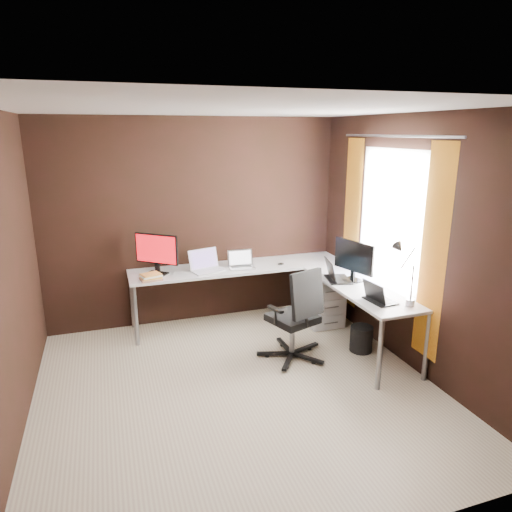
{
  "coord_description": "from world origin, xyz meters",
  "views": [
    {
      "loc": [
        -1.04,
        -3.63,
        2.33
      ],
      "look_at": [
        0.5,
        0.95,
        1.0
      ],
      "focal_mm": 32.0,
      "sensor_mm": 36.0,
      "label": 1
    }
  ],
  "objects_px": {
    "laptop_white": "(206,266)",
    "office_chair": "(295,332)",
    "laptop_black_big": "(335,276)",
    "book_stack": "(151,277)",
    "monitor_right": "(354,258)",
    "laptop_silver": "(241,264)",
    "desk_lamp": "(403,265)",
    "drawer_pedestal": "(322,300)",
    "monitor_left": "(156,252)",
    "wastebasket": "(361,339)",
    "laptop_black_small": "(378,297)"
  },
  "relations": [
    {
      "from": "laptop_white",
      "to": "desk_lamp",
      "type": "bearing_deg",
      "value": -63.14
    },
    {
      "from": "monitor_right",
      "to": "desk_lamp",
      "type": "relative_size",
      "value": 0.87
    },
    {
      "from": "monitor_left",
      "to": "monitor_right",
      "type": "distance_m",
      "value": 2.22
    },
    {
      "from": "desk_lamp",
      "to": "office_chair",
      "type": "relative_size",
      "value": 0.61
    },
    {
      "from": "laptop_silver",
      "to": "desk_lamp",
      "type": "relative_size",
      "value": 0.52
    },
    {
      "from": "laptop_silver",
      "to": "laptop_black_big",
      "type": "xyz_separation_m",
      "value": [
        0.85,
        -0.8,
        0.0
      ]
    },
    {
      "from": "drawer_pedestal",
      "to": "monitor_right",
      "type": "height_order",
      "value": "monitor_right"
    },
    {
      "from": "book_stack",
      "to": "desk_lamp",
      "type": "height_order",
      "value": "desk_lamp"
    },
    {
      "from": "laptop_black_small",
      "to": "book_stack",
      "type": "bearing_deg",
      "value": 50.21
    },
    {
      "from": "monitor_left",
      "to": "office_chair",
      "type": "height_order",
      "value": "monitor_left"
    },
    {
      "from": "desk_lamp",
      "to": "wastebasket",
      "type": "height_order",
      "value": "desk_lamp"
    },
    {
      "from": "laptop_white",
      "to": "wastebasket",
      "type": "relative_size",
      "value": 1.51
    },
    {
      "from": "laptop_black_big",
      "to": "book_stack",
      "type": "bearing_deg",
      "value": 84.59
    },
    {
      "from": "wastebasket",
      "to": "laptop_white",
      "type": "bearing_deg",
      "value": 141.77
    },
    {
      "from": "desk_lamp",
      "to": "office_chair",
      "type": "height_order",
      "value": "desk_lamp"
    },
    {
      "from": "desk_lamp",
      "to": "office_chair",
      "type": "distance_m",
      "value": 1.31
    },
    {
      "from": "monitor_right",
      "to": "laptop_white",
      "type": "relative_size",
      "value": 1.25
    },
    {
      "from": "monitor_right",
      "to": "wastebasket",
      "type": "relative_size",
      "value": 1.89
    },
    {
      "from": "monitor_left",
      "to": "laptop_black_small",
      "type": "distance_m",
      "value": 2.5
    },
    {
      "from": "monitor_left",
      "to": "laptop_silver",
      "type": "height_order",
      "value": "monitor_left"
    },
    {
      "from": "monitor_left",
      "to": "monitor_right",
      "type": "bearing_deg",
      "value": 14.4
    },
    {
      "from": "desk_lamp",
      "to": "monitor_left",
      "type": "bearing_deg",
      "value": 132.64
    },
    {
      "from": "laptop_white",
      "to": "laptop_silver",
      "type": "bearing_deg",
      "value": -17.81
    },
    {
      "from": "wastebasket",
      "to": "book_stack",
      "type": "bearing_deg",
      "value": 155.01
    },
    {
      "from": "drawer_pedestal",
      "to": "monitor_left",
      "type": "distance_m",
      "value": 2.09
    },
    {
      "from": "wastebasket",
      "to": "laptop_black_small",
      "type": "bearing_deg",
      "value": -104.23
    },
    {
      "from": "office_chair",
      "to": "laptop_white",
      "type": "bearing_deg",
      "value": 104.13
    },
    {
      "from": "book_stack",
      "to": "desk_lamp",
      "type": "distance_m",
      "value": 2.67
    },
    {
      "from": "laptop_silver",
      "to": "desk_lamp",
      "type": "bearing_deg",
      "value": -52.47
    },
    {
      "from": "monitor_right",
      "to": "laptop_silver",
      "type": "height_order",
      "value": "monitor_right"
    },
    {
      "from": "monitor_right",
      "to": "laptop_black_small",
      "type": "bearing_deg",
      "value": 154.39
    },
    {
      "from": "desk_lamp",
      "to": "wastebasket",
      "type": "relative_size",
      "value": 2.17
    },
    {
      "from": "monitor_right",
      "to": "laptop_silver",
      "type": "bearing_deg",
      "value": 32.9
    },
    {
      "from": "monitor_left",
      "to": "desk_lamp",
      "type": "xyz_separation_m",
      "value": [
        2.08,
        -1.71,
        0.12
      ]
    },
    {
      "from": "laptop_white",
      "to": "laptop_black_big",
      "type": "distance_m",
      "value": 1.52
    },
    {
      "from": "laptop_white",
      "to": "office_chair",
      "type": "distance_m",
      "value": 1.36
    },
    {
      "from": "drawer_pedestal",
      "to": "wastebasket",
      "type": "relative_size",
      "value": 2.12
    },
    {
      "from": "laptop_silver",
      "to": "laptop_black_big",
      "type": "distance_m",
      "value": 1.17
    },
    {
      "from": "office_chair",
      "to": "laptop_black_big",
      "type": "bearing_deg",
      "value": 3.94
    },
    {
      "from": "laptop_silver",
      "to": "monitor_right",
      "type": "bearing_deg",
      "value": -36.52
    },
    {
      "from": "book_stack",
      "to": "laptop_black_small",
      "type": "bearing_deg",
      "value": -34.5
    },
    {
      "from": "monitor_left",
      "to": "office_chair",
      "type": "relative_size",
      "value": 0.47
    },
    {
      "from": "monitor_left",
      "to": "laptop_black_big",
      "type": "relative_size",
      "value": 1.19
    },
    {
      "from": "monitor_left",
      "to": "laptop_black_big",
      "type": "xyz_separation_m",
      "value": [
        1.84,
        -0.86,
        -0.21
      ]
    },
    {
      "from": "laptop_silver",
      "to": "book_stack",
      "type": "distance_m",
      "value": 1.1
    },
    {
      "from": "monitor_right",
      "to": "office_chair",
      "type": "xyz_separation_m",
      "value": [
        -0.76,
        -0.17,
        -0.69
      ]
    },
    {
      "from": "laptop_silver",
      "to": "drawer_pedestal",
      "type": "bearing_deg",
      "value": -13.1
    },
    {
      "from": "monitor_left",
      "to": "laptop_black_big",
      "type": "distance_m",
      "value": 2.04
    },
    {
      "from": "drawer_pedestal",
      "to": "laptop_white",
      "type": "distance_m",
      "value": 1.5
    },
    {
      "from": "laptop_black_big",
      "to": "laptop_black_small",
      "type": "relative_size",
      "value": 1.22
    }
  ]
}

